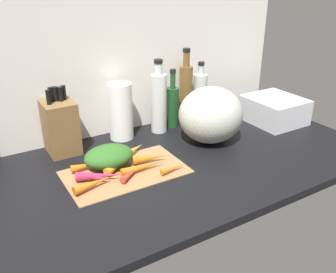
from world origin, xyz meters
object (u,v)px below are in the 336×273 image
at_px(carrot_3, 87,166).
at_px(carrot_8, 174,168).
at_px(bottle_0, 159,102).
at_px(bottle_1, 173,105).
at_px(carrot_2, 95,177).
at_px(dish_rack, 274,110).
at_px(carrot_4, 117,165).
at_px(winter_squash, 211,115).
at_px(bottle_3, 200,96).
at_px(carrot_0, 144,166).
at_px(carrot_1, 99,176).
at_px(paper_towel_roll, 121,111).
at_px(carrot_9, 132,172).
at_px(carrot_7, 93,184).
at_px(bottle_2, 186,92).
at_px(carrot_10, 150,158).
at_px(carrot_6, 119,157).
at_px(cutting_board, 125,172).
at_px(carrot_5, 132,150).
at_px(knife_block, 61,127).

bearing_deg(carrot_3, carrot_8, -33.18).
xyz_separation_m(bottle_0, bottle_1, (0.08, 0.01, -0.04)).
relative_size(carrot_2, dish_rack, 0.43).
distance_m(carrot_3, carrot_4, 0.11).
height_order(winter_squash, bottle_1, bottle_1).
bearing_deg(winter_squash, bottle_3, 63.98).
distance_m(winter_squash, bottle_3, 0.26).
bearing_deg(carrot_0, bottle_1, 44.88).
bearing_deg(carrot_2, carrot_1, -36.08).
bearing_deg(paper_towel_roll, carrot_1, -126.34).
relative_size(carrot_4, carrot_9, 0.96).
relative_size(carrot_7, bottle_3, 0.49).
bearing_deg(bottle_3, bottle_2, 171.77).
height_order(carrot_10, bottle_3, bottle_3).
distance_m(carrot_4, carrot_6, 0.06).
height_order(carrot_1, carrot_9, carrot_1).
bearing_deg(bottle_1, carrot_4, -147.22).
bearing_deg(bottle_1, carrot_8, -121.29).
xyz_separation_m(cutting_board, carrot_10, (0.11, 0.01, 0.02)).
bearing_deg(winter_squash, carrot_1, -171.45).
height_order(carrot_2, carrot_10, carrot_10).
xyz_separation_m(carrot_4, carrot_10, (0.13, -0.01, 0.00)).
bearing_deg(bottle_2, carrot_9, -142.41).
xyz_separation_m(carrot_1, carrot_7, (-0.04, -0.03, -0.00)).
distance_m(carrot_5, dish_rack, 0.74).
distance_m(carrot_5, winter_squash, 0.36).
bearing_deg(carrot_0, carrot_9, -169.59).
height_order(bottle_0, bottle_2, bottle_2).
height_order(carrot_7, dish_rack, dish_rack).
height_order(carrot_3, carrot_7, carrot_7).
xyz_separation_m(carrot_3, bottle_3, (0.65, 0.22, 0.09)).
bearing_deg(carrot_3, carrot_6, -2.86).
height_order(bottle_2, bottle_3, bottle_2).
distance_m(carrot_4, carrot_9, 0.07).
relative_size(carrot_3, carrot_10, 0.83).
distance_m(bottle_2, dish_rack, 0.43).
bearing_deg(bottle_3, carrot_5, -156.88).
relative_size(carrot_10, bottle_2, 0.39).
xyz_separation_m(carrot_0, carrot_5, (0.02, 0.13, 0.00)).
relative_size(carrot_7, winter_squash, 0.50).
bearing_deg(carrot_8, knife_block, 127.81).
relative_size(carrot_10, knife_block, 0.51).
distance_m(carrot_2, carrot_3, 0.09).
relative_size(carrot_4, carrot_10, 0.91).
xyz_separation_m(carrot_2, carrot_5, (0.19, 0.11, 0.00)).
relative_size(paper_towel_roll, bottle_1, 0.90).
bearing_deg(carrot_5, carrot_10, -71.74).
distance_m(carrot_9, winter_squash, 0.44).
distance_m(carrot_9, carrot_10, 0.11).
bearing_deg(carrot_9, bottle_2, 37.59).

